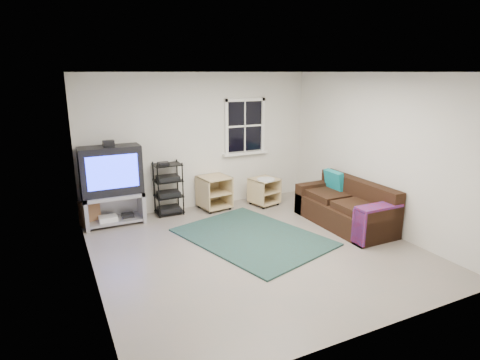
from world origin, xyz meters
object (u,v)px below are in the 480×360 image
tv_unit (111,179)px  side_table_right (263,189)px  side_table_left (213,191)px  sofa (346,208)px  av_rack (169,192)px

tv_unit → side_table_right: size_ratio=2.52×
side_table_left → side_table_right: size_ratio=1.09×
tv_unit → sofa: bearing=-26.6°
tv_unit → av_rack: (1.01, 0.07, -0.38)m
side_table_right → av_rack: bearing=171.4°
av_rack → sofa: av_rack is taller
tv_unit → side_table_right: (2.89, -0.21, -0.50)m
av_rack → side_table_right: bearing=-8.6°
side_table_right → sofa: 1.78m
side_table_right → tv_unit: bearing=175.9°
av_rack → side_table_left: bearing=-3.1°
sofa → side_table_right: bearing=115.0°
tv_unit → sofa: 4.10m
tv_unit → side_table_right: tv_unit is taller
av_rack → sofa: 3.24m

